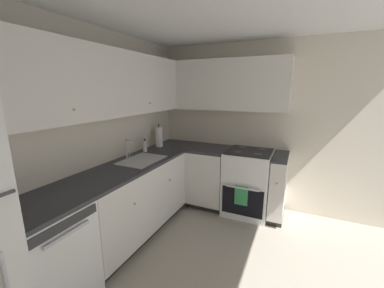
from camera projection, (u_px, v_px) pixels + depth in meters
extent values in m
cube|color=beige|center=(78.00, 144.00, 2.45)|extent=(3.76, 0.05, 2.41)
cube|color=beige|center=(269.00, 128.00, 3.41)|extent=(0.05, 3.40, 2.41)
cube|color=white|center=(45.00, 259.00, 1.88)|extent=(0.60, 0.60, 0.87)
cube|color=#333333|center=(65.00, 225.00, 1.67)|extent=(0.55, 0.01, 0.07)
cube|color=silver|center=(68.00, 234.00, 1.68)|extent=(0.36, 0.02, 0.02)
cube|color=silver|center=(133.00, 197.00, 2.86)|extent=(1.61, 0.60, 0.78)
cube|color=black|center=(133.00, 229.00, 2.97)|extent=(1.61, 0.54, 0.09)
sphere|color=tan|center=(135.00, 204.00, 2.38)|extent=(0.02, 0.02, 0.02)
sphere|color=tan|center=(170.00, 180.00, 3.01)|extent=(0.02, 0.02, 0.02)
cube|color=#2D2D33|center=(131.00, 165.00, 2.76)|extent=(2.82, 0.60, 0.03)
cube|color=silver|center=(209.00, 175.00, 3.61)|extent=(0.60, 0.53, 0.78)
cube|color=black|center=(209.00, 200.00, 3.73)|extent=(0.54, 0.53, 0.09)
cube|color=silver|center=(278.00, 186.00, 3.20)|extent=(0.60, 0.19, 0.78)
cube|color=black|center=(276.00, 214.00, 3.33)|extent=(0.54, 0.19, 0.09)
sphere|color=tan|center=(277.00, 184.00, 2.89)|extent=(0.02, 0.02, 0.02)
cube|color=#2D2D33|center=(210.00, 149.00, 3.52)|extent=(0.60, 0.53, 0.03)
cube|color=#2D2D33|center=(281.00, 157.00, 3.11)|extent=(0.60, 0.19, 0.03)
cube|color=white|center=(248.00, 182.00, 3.39)|extent=(0.64, 0.62, 0.91)
cube|color=black|center=(242.00, 202.00, 3.14)|extent=(0.02, 0.55, 0.38)
cube|color=silver|center=(243.00, 188.00, 3.08)|extent=(0.02, 0.43, 0.02)
cube|color=black|center=(250.00, 151.00, 3.29)|extent=(0.59, 0.60, 0.01)
cube|color=white|center=(254.00, 142.00, 3.55)|extent=(0.03, 0.60, 0.15)
cylinder|color=#4C4C4C|center=(258.00, 154.00, 3.11)|extent=(0.11, 0.11, 0.01)
cylinder|color=#4C4C4C|center=(237.00, 152.00, 3.22)|extent=(0.11, 0.11, 0.01)
cylinder|color=#4C4C4C|center=(261.00, 149.00, 3.36)|extent=(0.11, 0.11, 0.01)
cylinder|color=#4C4C4C|center=(242.00, 147.00, 3.47)|extent=(0.11, 0.11, 0.01)
cube|color=#338C4C|center=(241.00, 196.00, 3.10)|extent=(0.02, 0.17, 0.26)
cube|color=silver|center=(105.00, 83.00, 2.47)|extent=(2.50, 0.32, 0.70)
sphere|color=tan|center=(74.00, 110.00, 1.96)|extent=(0.02, 0.02, 0.02)
sphere|color=tan|center=(150.00, 103.00, 2.94)|extent=(0.02, 0.02, 0.02)
cube|color=silver|center=(220.00, 85.00, 3.39)|extent=(0.32, 1.91, 0.70)
cube|color=#B7B7BC|center=(142.00, 160.00, 2.89)|extent=(0.56, 0.40, 0.01)
cube|color=gray|center=(142.00, 164.00, 2.90)|extent=(0.52, 0.36, 0.09)
cube|color=#99999E|center=(142.00, 163.00, 2.90)|extent=(0.02, 0.35, 0.06)
cylinder|color=silver|center=(126.00, 149.00, 2.96)|extent=(0.02, 0.02, 0.25)
cylinder|color=silver|center=(131.00, 140.00, 2.90)|extent=(0.02, 0.15, 0.02)
cylinder|color=silver|center=(129.00, 155.00, 3.02)|extent=(0.02, 0.02, 0.06)
cylinder|color=silver|center=(145.00, 146.00, 3.28)|extent=(0.06, 0.06, 0.15)
cylinder|color=#262626|center=(145.00, 140.00, 3.26)|extent=(0.03, 0.03, 0.03)
cylinder|color=white|center=(159.00, 137.00, 3.56)|extent=(0.11, 0.11, 0.30)
cylinder|color=#3F3F3F|center=(159.00, 136.00, 3.55)|extent=(0.02, 0.02, 0.36)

